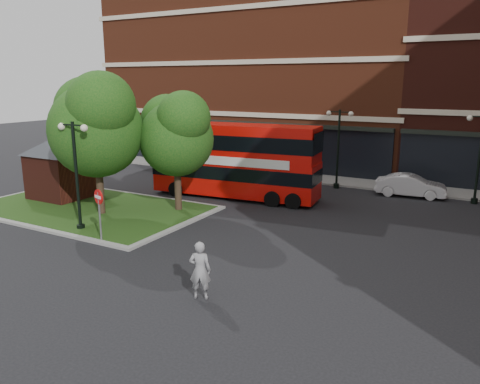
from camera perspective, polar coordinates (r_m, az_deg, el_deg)
The scene contains 15 objects.
ground at distance 19.08m, azimuth -7.95°, elevation -7.38°, with size 120.00×120.00×0.00m, color black.
pavement_far at distance 33.20m, azimuth 9.42°, elevation 1.63°, with size 44.00×3.00×0.12m, color slate.
terrace_far_left at distance 42.57m, azimuth 2.92°, elevation 13.75°, with size 26.00×12.00×14.00m, color maroon.
traffic_island at distance 26.37m, azimuth -17.99°, elevation -1.90°, with size 12.60×7.60×0.15m.
kiosk at distance 28.78m, azimuth -20.95°, elevation 3.69°, with size 6.51×6.51×3.60m.
tree_island_west at distance 24.27m, azimuth -17.24°, elevation 8.24°, with size 5.40×4.71×7.21m.
tree_island_east at distance 24.18m, azimuth -7.85°, elevation 7.38°, with size 4.46×3.90×6.29m.
lamp_island at distance 22.13m, azimuth -19.34°, elevation 2.49°, with size 1.72×0.36×5.00m.
lamp_far_left at distance 30.24m, azimuth 11.89°, elevation 5.70°, with size 1.72×0.36×5.00m.
lamp_far_right at distance 28.92m, azimuth 27.20°, elevation 4.17°, with size 1.72×0.36×5.00m.
bus at distance 27.29m, azimuth -0.67°, elevation 4.44°, with size 10.06×3.21×3.77m.
woman at distance 14.91m, azimuth -4.90°, elevation -9.47°, with size 0.69×0.45×1.89m, color gray.
car_silver at distance 34.19m, azimuth 2.72°, elevation 3.27°, with size 1.71×4.25×1.45m, color #B3B7BB.
car_white at distance 29.60m, azimuth 20.08°, elevation 0.74°, with size 1.39×4.00×1.32m, color silver.
no_entry_sign at distance 20.47m, azimuth -16.81°, elevation -1.51°, with size 0.63×0.22×2.33m.
Camera 1 is at (10.90, -14.14, 6.72)m, focal length 35.00 mm.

